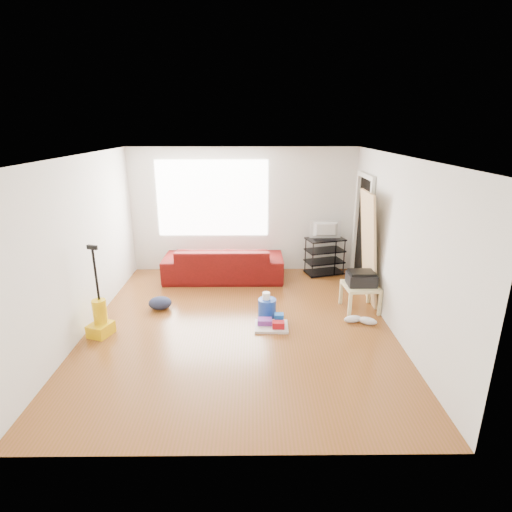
{
  "coord_description": "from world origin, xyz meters",
  "views": [
    {
      "loc": [
        0.2,
        -5.41,
        2.9
      ],
      "look_at": [
        0.25,
        0.6,
        0.92
      ],
      "focal_mm": 28.0,
      "sensor_mm": 36.0,
      "label": 1
    }
  ],
  "objects_px": {
    "side_table": "(361,289)",
    "backpack": "(161,309)",
    "vacuum": "(100,319)",
    "bucket": "(267,316)",
    "tv_stand": "(324,256)",
    "cleaning_tray": "(272,324)",
    "sofa": "(224,279)"
  },
  "relations": [
    {
      "from": "side_table",
      "to": "backpack",
      "type": "distance_m",
      "value": 3.3
    },
    {
      "from": "cleaning_tray",
      "to": "tv_stand",
      "type": "bearing_deg",
      "value": 62.98
    },
    {
      "from": "sofa",
      "to": "backpack",
      "type": "xyz_separation_m",
      "value": [
        -0.96,
        -1.35,
        0.0
      ]
    },
    {
      "from": "side_table",
      "to": "bucket",
      "type": "bearing_deg",
      "value": -171.66
    },
    {
      "from": "side_table",
      "to": "vacuum",
      "type": "height_order",
      "value": "vacuum"
    },
    {
      "from": "tv_stand",
      "to": "cleaning_tray",
      "type": "relative_size",
      "value": 1.64
    },
    {
      "from": "bucket",
      "to": "backpack",
      "type": "height_order",
      "value": "bucket"
    },
    {
      "from": "side_table",
      "to": "backpack",
      "type": "relative_size",
      "value": 1.51
    },
    {
      "from": "tv_stand",
      "to": "bucket",
      "type": "height_order",
      "value": "tv_stand"
    },
    {
      "from": "bucket",
      "to": "sofa",
      "type": "bearing_deg",
      "value": 116.11
    },
    {
      "from": "bucket",
      "to": "vacuum",
      "type": "height_order",
      "value": "vacuum"
    },
    {
      "from": "vacuum",
      "to": "bucket",
      "type": "bearing_deg",
      "value": 33.28
    },
    {
      "from": "sofa",
      "to": "backpack",
      "type": "bearing_deg",
      "value": 54.59
    },
    {
      "from": "tv_stand",
      "to": "bucket",
      "type": "distance_m",
      "value": 2.29
    },
    {
      "from": "bucket",
      "to": "backpack",
      "type": "distance_m",
      "value": 1.78
    },
    {
      "from": "side_table",
      "to": "vacuum",
      "type": "bearing_deg",
      "value": -168.77
    },
    {
      "from": "sofa",
      "to": "bucket",
      "type": "height_order",
      "value": "sofa"
    },
    {
      "from": "sofa",
      "to": "tv_stand",
      "type": "bearing_deg",
      "value": -172.39
    },
    {
      "from": "bucket",
      "to": "backpack",
      "type": "relative_size",
      "value": 0.76
    },
    {
      "from": "sofa",
      "to": "tv_stand",
      "type": "distance_m",
      "value": 2.07
    },
    {
      "from": "backpack",
      "to": "vacuum",
      "type": "bearing_deg",
      "value": -130.3
    },
    {
      "from": "tv_stand",
      "to": "backpack",
      "type": "relative_size",
      "value": 2.2
    },
    {
      "from": "backpack",
      "to": "side_table",
      "type": "bearing_deg",
      "value": -2.31
    },
    {
      "from": "tv_stand",
      "to": "side_table",
      "type": "height_order",
      "value": "tv_stand"
    },
    {
      "from": "vacuum",
      "to": "tv_stand",
      "type": "bearing_deg",
      "value": 54.17
    },
    {
      "from": "side_table",
      "to": "bucket",
      "type": "relative_size",
      "value": 2.0
    },
    {
      "from": "sofa",
      "to": "vacuum",
      "type": "bearing_deg",
      "value": 53.26
    },
    {
      "from": "sofa",
      "to": "vacuum",
      "type": "xyz_separation_m",
      "value": [
        -1.63,
        -2.18,
        0.25
      ]
    },
    {
      "from": "cleaning_tray",
      "to": "sofa",
      "type": "bearing_deg",
      "value": 113.28
    },
    {
      "from": "sofa",
      "to": "backpack",
      "type": "relative_size",
      "value": 6.09
    },
    {
      "from": "cleaning_tray",
      "to": "backpack",
      "type": "relative_size",
      "value": 1.34
    },
    {
      "from": "tv_stand",
      "to": "cleaning_tray",
      "type": "xyz_separation_m",
      "value": [
        -1.16,
        -2.27,
        -0.33
      ]
    }
  ]
}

